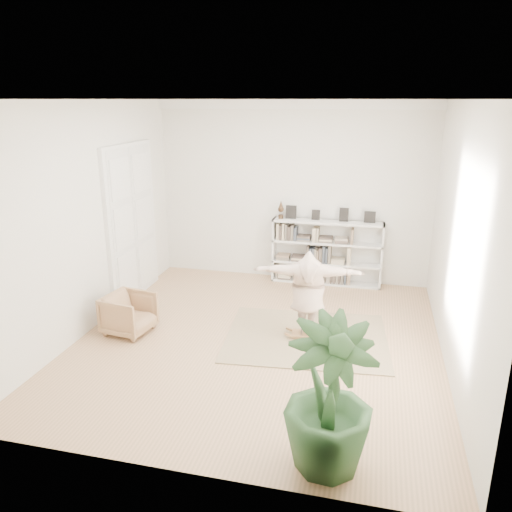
{
  "coord_description": "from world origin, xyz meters",
  "views": [
    {
      "loc": [
        1.61,
        -6.86,
        3.6
      ],
      "look_at": [
        -0.13,
        0.4,
        1.25
      ],
      "focal_mm": 35.0,
      "sensor_mm": 36.0,
      "label": 1
    }
  ],
  "objects_px": {
    "armchair": "(129,314)",
    "houseplant": "(329,397)",
    "rocker_board": "(306,334)",
    "bookshelf": "(326,253)",
    "person": "(308,291)"
  },
  "relations": [
    {
      "from": "bookshelf",
      "to": "houseplant",
      "type": "relative_size",
      "value": 1.36
    },
    {
      "from": "houseplant",
      "to": "armchair",
      "type": "bearing_deg",
      "value": 145.44
    },
    {
      "from": "bookshelf",
      "to": "armchair",
      "type": "xyz_separation_m",
      "value": [
        -2.82,
        -3.03,
        -0.31
      ]
    },
    {
      "from": "armchair",
      "to": "houseplant",
      "type": "distance_m",
      "value": 4.15
    },
    {
      "from": "bookshelf",
      "to": "person",
      "type": "bearing_deg",
      "value": -90.54
    },
    {
      "from": "bookshelf",
      "to": "houseplant",
      "type": "xyz_separation_m",
      "value": [
        0.57,
        -5.37,
        0.17
      ]
    },
    {
      "from": "bookshelf",
      "to": "rocker_board",
      "type": "xyz_separation_m",
      "value": [
        -0.02,
        -2.57,
        -0.57
      ]
    },
    {
      "from": "armchair",
      "to": "rocker_board",
      "type": "xyz_separation_m",
      "value": [
        2.8,
        0.46,
        -0.26
      ]
    },
    {
      "from": "houseplant",
      "to": "person",
      "type": "bearing_deg",
      "value": 102.02
    },
    {
      "from": "person",
      "to": "houseplant",
      "type": "bearing_deg",
      "value": 96.8
    },
    {
      "from": "rocker_board",
      "to": "person",
      "type": "distance_m",
      "value": 0.73
    },
    {
      "from": "armchair",
      "to": "rocker_board",
      "type": "distance_m",
      "value": 2.85
    },
    {
      "from": "armchair",
      "to": "rocker_board",
      "type": "bearing_deg",
      "value": -71.89
    },
    {
      "from": "rocker_board",
      "to": "person",
      "type": "height_order",
      "value": "person"
    },
    {
      "from": "rocker_board",
      "to": "houseplant",
      "type": "height_order",
      "value": "houseplant"
    }
  ]
}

